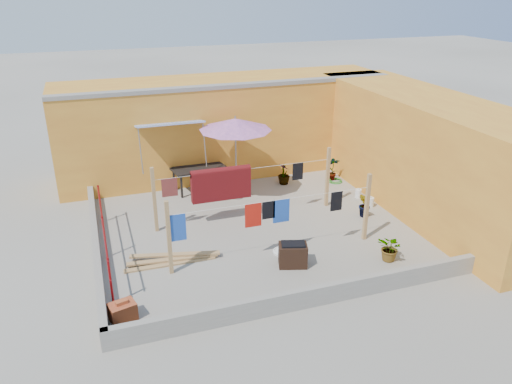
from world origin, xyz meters
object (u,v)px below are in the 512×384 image
at_px(brazier, 293,255).
at_px(water_jug_b, 358,193).
at_px(water_jug_a, 370,202).
at_px(plant_back_a, 235,186).
at_px(brick_stack, 123,311).
at_px(white_basin, 282,251).
at_px(green_hose, 335,181).
at_px(outdoor_table, 199,169).
at_px(patio_umbrella, 235,125).

height_order(brazier, water_jug_b, brazier).
bearing_deg(water_jug_a, plant_back_a, 151.53).
distance_m(water_jug_b, plant_back_a, 3.81).
height_order(water_jug_a, water_jug_b, water_jug_a).
relative_size(brazier, water_jug_a, 2.32).
height_order(brick_stack, brazier, brazier).
distance_m(brazier, water_jug_a, 4.15).
height_order(brazier, water_jug_a, brazier).
relative_size(brick_stack, white_basin, 1.31).
bearing_deg(green_hose, plant_back_a, -177.59).
distance_m(outdoor_table, plant_back_a, 1.34).
bearing_deg(patio_umbrella, brazier, -88.74).
height_order(patio_umbrella, brick_stack, patio_umbrella).
bearing_deg(plant_back_a, outdoor_table, 133.28).
height_order(water_jug_b, green_hose, water_jug_b).
distance_m(water_jug_b, green_hose, 1.39).
bearing_deg(water_jug_b, water_jug_a, -90.00).
distance_m(patio_umbrella, water_jug_a, 4.58).
distance_m(brick_stack, water_jug_b, 8.32).
relative_size(brick_stack, brazier, 0.77).
bearing_deg(green_hose, brick_stack, -144.73).
relative_size(brick_stack, water_jug_a, 1.79).
bearing_deg(patio_umbrella, outdoor_table, 134.19).
bearing_deg(water_jug_a, patio_umbrella, 151.46).
xyz_separation_m(water_jug_b, green_hose, (-0.06, 1.39, -0.10)).
bearing_deg(white_basin, plant_back_a, 91.76).
height_order(patio_umbrella, plant_back_a, patio_umbrella).
height_order(brick_stack, white_basin, brick_stack).
xyz_separation_m(outdoor_table, plant_back_a, (0.89, -0.95, -0.33)).
relative_size(patio_umbrella, outdoor_table, 1.46).
relative_size(water_jug_a, water_jug_b, 1.06).
bearing_deg(plant_back_a, water_jug_a, -28.47).
distance_m(brick_stack, plant_back_a, 6.32).
distance_m(water_jug_a, water_jug_b, 0.71).
bearing_deg(water_jug_b, patio_umbrella, 161.03).
height_order(water_jug_a, plant_back_a, plant_back_a).
relative_size(outdoor_table, brazier, 2.33).
distance_m(patio_umbrella, white_basin, 4.26).
height_order(outdoor_table, water_jug_a, outdoor_table).
xyz_separation_m(patio_umbrella, white_basin, (0.06, -3.61, -2.26)).
xyz_separation_m(patio_umbrella, green_hose, (3.48, 0.17, -2.27)).
bearing_deg(white_basin, patio_umbrella, 90.98).
bearing_deg(white_basin, brazier, -87.06).
xyz_separation_m(patio_umbrella, brazier, (0.09, -4.23, -2.02)).
xyz_separation_m(outdoor_table, green_hose, (4.42, -0.80, -0.66)).
bearing_deg(patio_umbrella, green_hose, 2.80).
height_order(patio_umbrella, water_jug_b, patio_umbrella).
xyz_separation_m(brazier, water_jug_b, (3.45, 3.01, -0.15)).
height_order(patio_umbrella, water_jug_a, patio_umbrella).
xyz_separation_m(brick_stack, water_jug_a, (7.40, 3.09, -0.05)).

